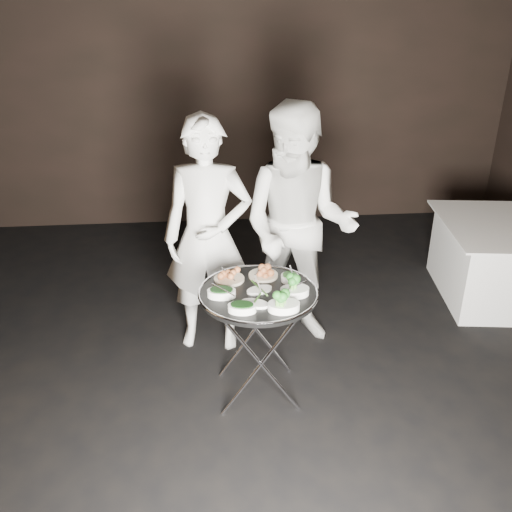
{
  "coord_description": "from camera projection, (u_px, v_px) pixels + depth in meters",
  "views": [
    {
      "loc": [
        -0.44,
        -2.64,
        2.41
      ],
      "look_at": [
        -0.16,
        0.43,
        0.95
      ],
      "focal_mm": 38.0,
      "sensor_mm": 36.0,
      "label": 1
    }
  ],
  "objects": [
    {
      "name": "waiter_right",
      "position": [
        298.0,
        228.0,
        3.95
      ],
      "size": [
        1.06,
        0.94,
        1.81
      ],
      "primitive_type": "imported",
      "rotation": [
        0.0,
        0.0,
        -0.34
      ],
      "color": "white",
      "rests_on": "floor"
    },
    {
      "name": "spinach_bowl_a",
      "position": [
        221.0,
        292.0,
        3.28
      ],
      "size": [
        0.18,
        0.13,
        0.07
      ],
      "rotation": [
        0.0,
        0.0,
        -0.09
      ],
      "color": "white",
      "rests_on": "serving_tray"
    },
    {
      "name": "serving_tray",
      "position": [
        258.0,
        293.0,
        3.35
      ],
      "size": [
        0.75,
        0.75,
        0.04
      ],
      "color": "black",
      "rests_on": "tray_stand"
    },
    {
      "name": "wall_back",
      "position": [
        245.0,
        91.0,
        5.98
      ],
      "size": [
        6.0,
        0.05,
        3.0
      ],
      "primitive_type": "cube",
      "color": "black",
      "rests_on": "floor"
    },
    {
      "name": "asparagus_plate_b",
      "position": [
        255.0,
        303.0,
        3.2
      ],
      "size": [
        0.19,
        0.16,
        0.03
      ],
      "rotation": [
        0.0,
        0.0,
        -0.45
      ],
      "color": "white",
      "rests_on": "serving_tray"
    },
    {
      "name": "asparagus_plate_a",
      "position": [
        259.0,
        289.0,
        3.35
      ],
      "size": [
        0.19,
        0.15,
        0.03
      ],
      "rotation": [
        0.0,
        0.0,
        0.37
      ],
      "color": "white",
      "rests_on": "serving_tray"
    },
    {
      "name": "potato_plate_b",
      "position": [
        263.0,
        272.0,
        3.52
      ],
      "size": [
        0.19,
        0.19,
        0.07
      ],
      "rotation": [
        0.0,
        0.0,
        0.31
      ],
      "color": "beige",
      "rests_on": "serving_tray"
    },
    {
      "name": "potato_plate_a",
      "position": [
        229.0,
        276.0,
        3.47
      ],
      "size": [
        0.2,
        0.2,
        0.07
      ],
      "rotation": [
        0.0,
        0.0,
        -0.21
      ],
      "color": "beige",
      "rests_on": "serving_tray"
    },
    {
      "name": "serving_utensils",
      "position": [
        260.0,
        279.0,
        3.39
      ],
      "size": [
        0.59,
        0.43,
        0.01
      ],
      "color": "silver",
      "rests_on": "serving_tray"
    },
    {
      "name": "broccoli_bowl_a",
      "position": [
        295.0,
        290.0,
        3.3
      ],
      "size": [
        0.19,
        0.15,
        0.08
      ],
      "rotation": [
        0.0,
        0.0,
        0.1
      ],
      "color": "white",
      "rests_on": "serving_tray"
    },
    {
      "name": "dining_table",
      "position": [
        508.0,
        261.0,
        4.74
      ],
      "size": [
        1.21,
        1.21,
        0.69
      ],
      "rotation": [
        0.0,
        0.0,
        -0.13
      ],
      "color": "white",
      "rests_on": "floor"
    },
    {
      "name": "broccoli_bowl_b",
      "position": [
        284.0,
        305.0,
        3.14
      ],
      "size": [
        0.19,
        0.14,
        0.08
      ],
      "rotation": [
        0.0,
        0.0,
        0.03
      ],
      "color": "white",
      "rests_on": "serving_tray"
    },
    {
      "name": "waiter_left",
      "position": [
        208.0,
        238.0,
        3.87
      ],
      "size": [
        0.69,
        0.5,
        1.75
      ],
      "primitive_type": "imported",
      "rotation": [
        0.0,
        0.0,
        -0.14
      ],
      "color": "white",
      "rests_on": "floor"
    },
    {
      "name": "spinach_bowl_b",
      "position": [
        242.0,
        307.0,
        3.12
      ],
      "size": [
        0.18,
        0.13,
        0.07
      ],
      "rotation": [
        0.0,
        0.0,
        -0.14
      ],
      "color": "white",
      "rests_on": "serving_tray"
    },
    {
      "name": "floor",
      "position": [
        287.0,
        421.0,
        3.45
      ],
      "size": [
        6.0,
        7.0,
        0.05
      ],
      "primitive_type": "cube",
      "color": "black",
      "rests_on": "ground"
    },
    {
      "name": "tray_stand",
      "position": [
        258.0,
        339.0,
        3.5
      ],
      "size": [
        0.52,
        0.44,
        0.76
      ],
      "rotation": [
        0.0,
        0.0,
        -0.14
      ],
      "color": "silver",
      "rests_on": "floor"
    },
    {
      "name": "greens_bowl",
      "position": [
        290.0,
        277.0,
        3.46
      ],
      "size": [
        0.11,
        0.11,
        0.07
      ],
      "rotation": [
        0.0,
        0.0,
        0.23
      ],
      "color": "white",
      "rests_on": "serving_tray"
    }
  ]
}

